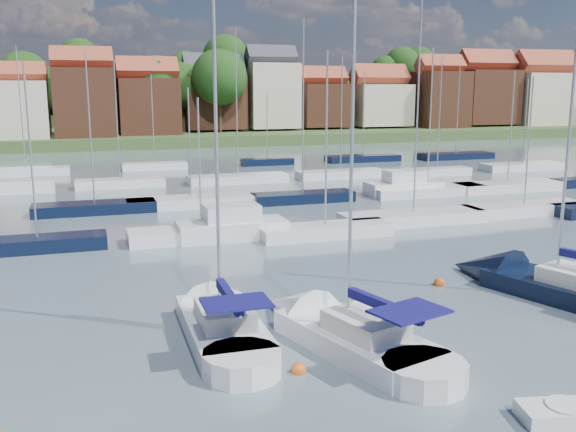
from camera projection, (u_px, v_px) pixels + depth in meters
name	position (u px, v px, depth m)	size (l,w,h in m)	color
ground	(239.00, 189.00, 61.82)	(260.00, 260.00, 0.00)	#4F606B
sailboat_left	(217.00, 320.00, 26.03)	(2.89, 10.48, 14.25)	silver
sailboat_centre	(336.00, 332.00, 24.85)	(5.81, 11.19, 14.74)	silver
sailboat_navy	(538.00, 284.00, 30.79)	(6.71, 11.99, 16.10)	black
tender	(566.00, 413.00, 18.90)	(2.95, 1.86, 0.59)	silver
buoy_c	(299.00, 372.00, 22.12)	(0.53, 0.53, 0.53)	#D85914
buoy_e	(439.00, 285.00, 31.85)	(0.55, 0.55, 0.55)	#D85914
buoy_h	(192.00, 325.00, 26.49)	(0.53, 0.53, 0.53)	beige
marina_field	(272.00, 191.00, 57.78)	(79.62, 41.41, 15.93)	silver
far_shore_town	(154.00, 109.00, 148.01)	(212.46, 90.00, 22.27)	#365128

